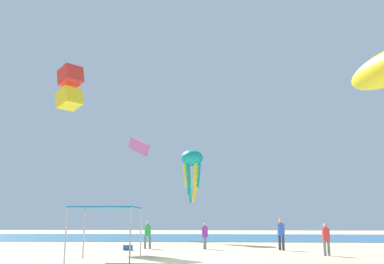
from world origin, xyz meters
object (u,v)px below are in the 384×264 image
at_px(canopy_tent, 106,210).
at_px(person_far_shore, 205,234).
at_px(person_rightmost, 281,232).
at_px(kite_box_red, 70,87).
at_px(cooler_box, 128,247).
at_px(person_central, 148,233).
at_px(kite_octopus_teal, 192,161).
at_px(person_near_tent, 326,237).
at_px(kite_parafoil_pink, 139,147).

relative_size(canopy_tent, person_far_shore, 1.77).
distance_m(person_rightmost, kite_box_red, 19.04).
distance_m(person_rightmost, person_far_shore, 4.89).
distance_m(cooler_box, kite_box_red, 13.65).
height_order(person_rightmost, kite_box_red, kite_box_red).
distance_m(person_central, kite_box_red, 13.02).
height_order(person_central, kite_box_red, kite_box_red).
xyz_separation_m(kite_box_red, kite_octopus_teal, (9.15, 5.91, -5.01)).
xyz_separation_m(person_near_tent, cooler_box, (-11.40, 3.55, -0.81)).
distance_m(person_central, kite_octopus_teal, 10.57).
xyz_separation_m(canopy_tent, kite_octopus_teal, (3.08, 17.11, 4.56)).
distance_m(canopy_tent, person_central, 8.79).
relative_size(person_central, kite_box_red, 0.52).
relative_size(kite_box_red, kite_octopus_teal, 0.75).
xyz_separation_m(person_far_shore, kite_parafoil_pink, (-7.44, 16.11, 8.47)).
relative_size(canopy_tent, person_near_tent, 1.74).
bearing_deg(kite_box_red, person_near_tent, -73.43).
distance_m(person_central, person_rightmost, 8.65).
bearing_deg(person_central, kite_box_red, -29.11).
distance_m(canopy_tent, person_near_tent, 11.70).
bearing_deg(kite_octopus_teal, person_far_shore, -76.80).
xyz_separation_m(person_central, person_rightmost, (8.59, -1.01, 0.09)).
height_order(person_near_tent, kite_box_red, kite_box_red).
height_order(person_near_tent, kite_octopus_teal, kite_octopus_teal).
relative_size(person_central, cooler_box, 3.09).
height_order(person_central, cooler_box, person_central).
relative_size(person_near_tent, kite_octopus_teal, 0.37).
bearing_deg(cooler_box, kite_parafoil_pink, 98.66).
xyz_separation_m(canopy_tent, kite_parafoil_pink, (-3.03, 24.65, 7.10)).
height_order(canopy_tent, person_rightmost, canopy_tent).
relative_size(person_central, kite_parafoil_pink, 0.52).
relative_size(cooler_box, kite_octopus_teal, 0.13).
relative_size(cooler_box, kite_parafoil_pink, 0.17).
bearing_deg(cooler_box, person_far_shore, 15.71).
height_order(person_rightmost, kite_parafoil_pink, kite_parafoil_pink).
distance_m(person_near_tent, person_central, 11.56).
distance_m(canopy_tent, kite_octopus_teal, 17.98).
bearing_deg(canopy_tent, cooler_box, 92.95).
distance_m(cooler_box, kite_octopus_teal, 12.48).
bearing_deg(person_rightmost, kite_octopus_teal, -177.22).
bearing_deg(kite_octopus_teal, kite_box_red, -142.70).
height_order(person_rightmost, cooler_box, person_rightmost).
bearing_deg(kite_octopus_teal, person_rightmost, -52.59).
relative_size(person_rightmost, kite_octopus_teal, 0.42).
xyz_separation_m(person_central, kite_box_red, (-6.69, 2.53, 10.88)).
bearing_deg(person_central, kite_parafoil_pink, -85.50).
distance_m(person_near_tent, kite_octopus_teal, 16.72).
xyz_separation_m(person_far_shore, kite_box_red, (-10.47, 2.67, 10.94)).
height_order(person_central, person_far_shore, person_central).
distance_m(cooler_box, kite_parafoil_pink, 19.94).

